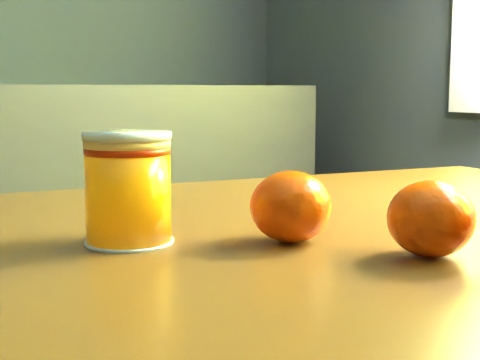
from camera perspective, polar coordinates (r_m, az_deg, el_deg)
name	(u,v)px	position (r m, az deg, el deg)	size (l,w,h in m)	color
table	(288,351)	(0.59, 4.12, -14.36)	(1.04, 0.74, 0.77)	brown
juice_glass	(128,189)	(0.54, -9.51, -0.75)	(0.07, 0.07, 0.09)	orange
orange_front	(431,219)	(0.51, 15.97, -3.20)	(0.06, 0.06, 0.06)	#DC4104
orange_back	(291,207)	(0.54, 4.35, -2.28)	(0.07, 0.07, 0.06)	#DC4104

